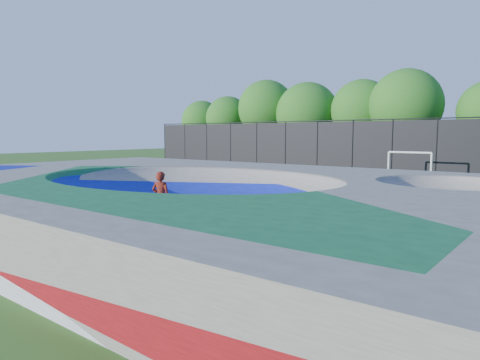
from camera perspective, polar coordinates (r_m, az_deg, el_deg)
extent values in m
plane|color=#2C5618|center=(14.70, -7.03, -5.25)|extent=(120.00, 120.00, 0.00)
cube|color=gray|center=(14.58, -7.07, -2.36)|extent=(22.00, 14.00, 1.50)
imported|color=red|center=(13.97, -10.48, -2.34)|extent=(0.73, 0.60, 1.71)
cube|color=black|center=(14.11, -10.42, -5.68)|extent=(0.81, 0.49, 0.05)
cylinder|color=white|center=(29.80, 19.19, 1.86)|extent=(0.12, 0.12, 1.76)
cylinder|color=white|center=(29.07, 24.13, 1.58)|extent=(0.12, 0.12, 1.76)
cylinder|color=white|center=(29.36, 21.69, 3.44)|extent=(2.64, 0.12, 0.12)
cylinder|color=black|center=(46.30, -10.00, 4.85)|extent=(0.09, 0.09, 4.00)
cylinder|color=black|center=(44.13, -7.36, 4.84)|extent=(0.09, 0.09, 4.00)
cylinder|color=black|center=(42.07, -4.46, 4.81)|extent=(0.09, 0.09, 4.00)
cylinder|color=black|center=(40.12, -1.26, 4.77)|extent=(0.09, 0.09, 4.00)
cylinder|color=black|center=(38.31, 2.25, 4.71)|extent=(0.09, 0.09, 4.00)
cylinder|color=black|center=(36.66, 6.09, 4.63)|extent=(0.09, 0.09, 4.00)
cylinder|color=black|center=(35.19, 10.27, 4.51)|extent=(0.09, 0.09, 4.00)
cylinder|color=black|center=(33.92, 14.79, 4.35)|extent=(0.09, 0.09, 4.00)
cylinder|color=black|center=(32.87, 19.63, 4.16)|extent=(0.09, 0.09, 4.00)
cylinder|color=black|center=(32.07, 24.74, 3.92)|extent=(0.09, 0.09, 4.00)
cube|color=black|center=(32.87, 19.63, 4.16)|extent=(48.00, 0.03, 3.80)
cylinder|color=black|center=(32.88, 19.75, 7.64)|extent=(48.00, 0.08, 0.08)
cylinder|color=#4B3825|center=(50.80, -5.05, 4.27)|extent=(0.44, 0.44, 2.68)
sphere|color=#25621A|center=(50.81, -5.08, 7.81)|extent=(4.79, 4.79, 4.79)
cylinder|color=#4B3825|center=(47.23, -1.61, 4.26)|extent=(0.44, 0.44, 2.85)
sphere|color=#25621A|center=(47.25, -1.62, 8.18)|extent=(4.84, 4.84, 4.84)
cylinder|color=#4B3825|center=(43.67, 3.49, 4.46)|extent=(0.44, 0.44, 3.38)
sphere|color=#25621A|center=(43.73, 3.53, 9.48)|extent=(5.71, 5.71, 5.71)
cylinder|color=#4B3825|center=(41.14, 8.87, 3.80)|extent=(0.44, 0.44, 2.66)
sphere|color=#25621A|center=(41.16, 8.95, 8.72)|extent=(5.88, 5.88, 5.88)
cylinder|color=#4B3825|center=(39.29, 15.79, 3.81)|extent=(0.44, 0.44, 3.02)
sphere|color=#25621A|center=(39.32, 15.94, 8.94)|extent=(5.35, 5.35, 5.35)
cylinder|color=#4B3825|center=(37.35, 20.99, 3.60)|extent=(0.44, 0.44, 3.10)
sphere|color=#25621A|center=(37.41, 21.21, 9.30)|extent=(5.79, 5.79, 5.79)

